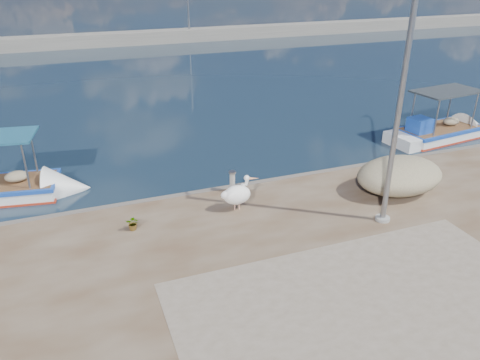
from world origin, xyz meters
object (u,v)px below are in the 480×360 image
at_px(boat_right, 438,134).
at_px(pelican, 237,194).
at_px(bollard_near, 232,181).
at_px(lamp_post, 397,116).

bearing_deg(boat_right, pelican, -167.48).
relative_size(pelican, bollard_near, 1.58).
height_order(lamp_post, bollard_near, lamp_post).
bearing_deg(boat_right, lamp_post, -147.87).
bearing_deg(bollard_near, pelican, -102.49).
height_order(boat_right, bollard_near, boat_right).
bearing_deg(pelican, bollard_near, 82.43).
bearing_deg(boat_right, bollard_near, -172.81).
xyz_separation_m(boat_right, lamp_post, (-7.73, -6.20, 3.59)).
bearing_deg(lamp_post, boat_right, 38.73).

